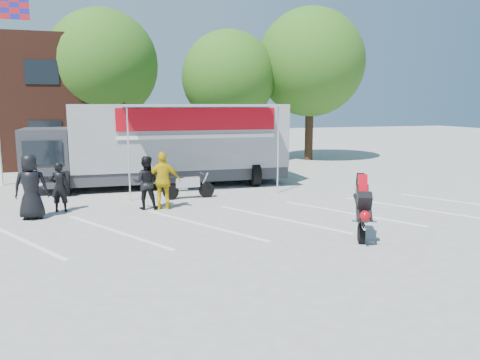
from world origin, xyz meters
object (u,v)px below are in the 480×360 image
spectator_leather_b (60,187)px  spectator_leather_c (146,183)px  spectator_leather_a (31,187)px  parked_motorcycle (189,199)px  transporter_truck (170,186)px  tree_left (103,65)px  tree_right (311,63)px  spectator_hivis (163,181)px  stunt_bike_rider (358,236)px  tree_mid (228,78)px

spectator_leather_b → spectator_leather_c: size_ratio=0.91×
spectator_leather_a → parked_motorcycle: bearing=-160.1°
transporter_truck → spectator_leather_a: 6.72m
transporter_truck → spectator_leather_b: bearing=-136.4°
tree_left → spectator_leather_a: bearing=-101.2°
tree_right → transporter_truck: tree_right is taller
spectator_leather_c → spectator_hivis: size_ratio=0.93×
parked_motorcycle → spectator_leather_c: (-1.66, -1.25, 0.88)m
spectator_leather_c → spectator_hivis: spectator_hivis is taller
transporter_truck → spectator_leather_b: (-4.13, -3.75, 0.80)m
parked_motorcycle → stunt_bike_rider: bearing=-153.3°
stunt_bike_rider → spectator_leather_b: 9.37m
parked_motorcycle → spectator_leather_b: spectator_leather_b is taller
spectator_leather_a → spectator_hivis: 3.98m
tree_left → parked_motorcycle: 12.75m
stunt_bike_rider → spectator_leather_c: size_ratio=1.07×
stunt_bike_rider → spectator_leather_b: bearing=170.3°
tree_left → tree_right: (12.00, -1.50, 0.31)m
transporter_truck → spectator_leather_c: bearing=-107.7°
tree_left → tree_mid: 7.10m
tree_mid → spectator_leather_c: 13.58m
tree_left → spectator_hivis: (1.45, -12.64, -4.62)m
tree_right → stunt_bike_rider: tree_right is taller
parked_motorcycle → stunt_bike_rider: (3.30, -6.19, 0.00)m
spectator_leather_c → spectator_leather_b: bearing=4.9°
tree_left → tree_mid: tree_left is taller
tree_mid → stunt_bike_rider: tree_mid is taller
tree_mid → tree_right: 5.11m
transporter_truck → spectator_leather_c: spectator_leather_c is taller
transporter_truck → stunt_bike_rider: transporter_truck is taller
spectator_leather_a → spectator_hivis: size_ratio=1.04×
stunt_bike_rider → spectator_leather_c: spectator_leather_c is taller
spectator_leather_a → spectator_leather_c: spectator_leather_a is taller
tree_left → tree_right: size_ratio=0.95×
tree_mid → transporter_truck: (-4.65, -7.26, -4.94)m
parked_motorcycle → transporter_truck: bearing=3.0°
spectator_leather_a → spectator_leather_b: spectator_leather_a is taller
tree_left → spectator_hivis: 13.54m
parked_motorcycle → spectator_leather_a: bearing=106.1°
spectator_leather_a → spectator_leather_c: bearing=-171.7°
tree_left → spectator_leather_c: size_ratio=4.92×
parked_motorcycle → spectator_leather_b: 4.50m
parked_motorcycle → spectator_leather_a: 5.43m
tree_mid → spectator_hivis: (-5.55, -11.64, -4.00)m
spectator_leather_b → transporter_truck: bearing=-125.3°
stunt_bike_rider → transporter_truck: bearing=136.4°
stunt_bike_rider → spectator_hivis: spectator_hivis is taller
spectator_leather_b → spectator_hivis: 3.29m
transporter_truck → stunt_bike_rider: 9.76m
spectator_leather_a → spectator_leather_b: 1.09m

